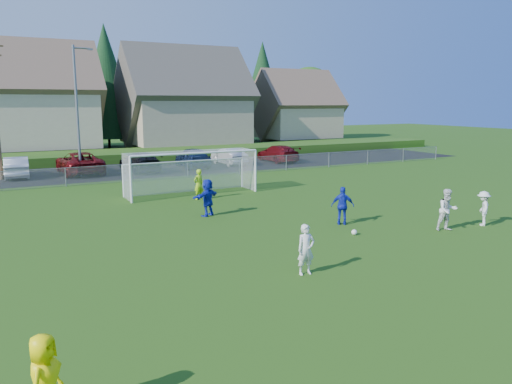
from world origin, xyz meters
The scene contains 22 objects.
ground centered at (0.00, 0.00, 0.00)m, with size 160.00×160.00×0.00m, color #193D0C.
asphalt_lot centered at (0.00, 27.50, 0.01)m, with size 60.00×60.00×0.00m, color black.
grass_embankment centered at (0.00, 35.00, 0.40)m, with size 70.00×6.00×0.80m, color #1E420F.
soccer_ball centered at (2.59, 4.55, 0.11)m, with size 0.22×0.22×0.22m, color white.
referee centered at (-9.38, -2.54, 0.80)m, with size 0.78×0.51×1.60m, color #FFE905.
player_white_a centered at (-1.64, 1.62, 0.78)m, with size 0.57×0.38×1.57m, color silver.
player_white_b centered at (6.37, 3.34, 0.87)m, with size 0.84×0.66×1.73m, color silver.
player_white_c centered at (8.42, 3.24, 0.74)m, with size 0.96×0.55×1.49m, color silver.
player_blue_a centered at (3.23, 6.16, 0.82)m, with size 0.97×0.40×1.65m, color #1223AD.
player_blue_b centered at (-1.26, 10.42, 0.86)m, with size 1.59×0.51×1.72m, color #1223AD.
goalkeeper centered at (-0.19, 14.29, 0.82)m, with size 0.60×0.39×1.65m, color #96CC18.
car_b centered at (-8.52, 27.68, 0.73)m, with size 1.54×4.42×1.46m, color silver.
car_c centered at (-4.34, 27.52, 0.80)m, with size 2.66×5.77×1.60m, color #5E0A0D.
car_d centered at (-0.11, 26.60, 0.73)m, with size 2.05×5.05×1.47m, color black.
car_e centered at (4.21, 26.85, 0.82)m, with size 1.94×4.82×1.64m, color #111F3D.
car_f centered at (7.57, 27.26, 0.70)m, with size 1.47×4.22×1.39m, color #ADADAD.
car_g centered at (12.30, 27.25, 0.72)m, with size 2.03×4.99×1.45m, color #630B10.
soccer_goal centered at (0.00, 16.05, 1.63)m, with size 7.42×1.90×2.50m.
chainlink_fence centered at (0.00, 22.00, 0.63)m, with size 52.06×0.06×1.20m.
streetlight centered at (-4.45, 26.00, 4.84)m, with size 1.38×0.18×9.00m.
houses_row centered at (1.97, 42.46, 7.33)m, with size 53.90×11.45×13.27m.
tree_row centered at (1.04, 48.74, 6.91)m, with size 65.98×12.36×13.80m.
Camera 1 is at (-9.79, -10.59, 5.21)m, focal length 35.00 mm.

